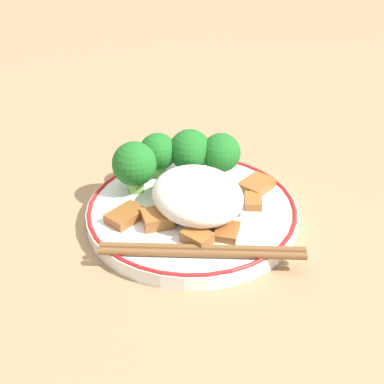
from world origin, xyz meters
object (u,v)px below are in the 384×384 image
object	(u,v)px
broccoli_back_left	(221,153)
chopsticks	(202,251)
plate	(192,212)
broccoli_back_center	(190,150)
broccoli_back_right	(157,153)
broccoli_mid_left	(134,165)

from	to	relation	value
broccoli_back_left	chopsticks	world-z (taller)	broccoli_back_left
plate	broccoli_back_left	size ratio (longest dim) A/B	4.27
broccoli_back_center	broccoli_back_right	xyz separation A→B (m)	(-0.02, -0.03, -0.00)
broccoli_back_left	broccoli_back_right	bearing A→B (deg)	-120.93
plate	broccoli_back_right	size ratio (longest dim) A/B	4.30
broccoli_back_center	chopsticks	size ratio (longest dim) A/B	0.32
broccoli_mid_left	broccoli_back_left	bearing A→B (deg)	78.29
plate	chopsticks	distance (m)	0.08
broccoli_back_left	broccoli_back_right	size ratio (longest dim) A/B	1.01
plate	broccoli_back_left	world-z (taller)	broccoli_back_left
broccoli_back_left	plate	bearing A→B (deg)	-57.08
broccoli_back_left	broccoli_mid_left	xyz separation A→B (m)	(-0.02, -0.10, 0.00)
broccoli_back_left	broccoli_mid_left	bearing A→B (deg)	-101.71
broccoli_back_left	broccoli_back_center	world-z (taller)	broccoli_back_center
plate	broccoli_back_right	world-z (taller)	broccoli_back_right
chopsticks	plate	bearing A→B (deg)	156.68
broccoli_back_right	broccoli_mid_left	distance (m)	0.04
plate	broccoli_back_center	bearing A→B (deg)	151.71
broccoli_mid_left	chopsticks	xyz separation A→B (m)	(0.14, 0.01, -0.03)
broccoli_back_center	broccoli_back_right	world-z (taller)	broccoli_back_center
broccoli_mid_left	chopsticks	size ratio (longest dim) A/B	0.34
chopsticks	broccoli_back_right	bearing A→B (deg)	168.48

